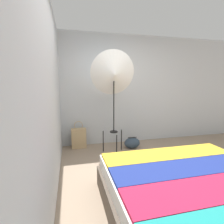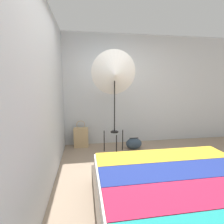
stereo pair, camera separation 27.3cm
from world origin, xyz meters
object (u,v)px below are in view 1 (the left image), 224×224
(photo_umbrella, at_px, (114,74))
(tote_bag, at_px, (79,138))
(duffel_bag, at_px, (132,143))
(bed, at_px, (198,198))

(photo_umbrella, distance_m, tote_bag, 1.64)
(photo_umbrella, relative_size, tote_bag, 3.41)
(duffel_bag, bearing_deg, tote_bag, 165.19)
(bed, relative_size, tote_bag, 3.06)
(bed, relative_size, photo_umbrella, 0.90)
(bed, distance_m, tote_bag, 2.71)
(tote_bag, bearing_deg, photo_umbrella, -33.62)
(photo_umbrella, relative_size, duffel_bag, 5.90)
(photo_umbrella, height_order, tote_bag, photo_umbrella)
(tote_bag, bearing_deg, duffel_bag, -14.81)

